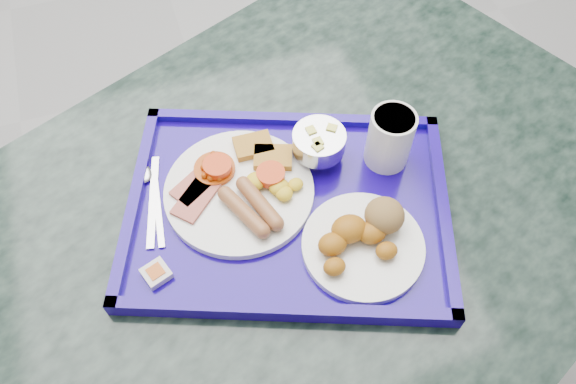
# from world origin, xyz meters

# --- Properties ---
(floor) EXTENTS (6.00, 6.00, 0.00)m
(floor) POSITION_xyz_m (0.00, 0.00, 0.00)
(floor) COLOR gray
(floor) RESTS_ON ground
(table) EXTENTS (1.55, 1.33, 0.82)m
(table) POSITION_xyz_m (-0.04, -1.17, 0.61)
(table) COLOR slate
(table) RESTS_ON floor
(tray) EXTENTS (0.60, 0.52, 0.03)m
(tray) POSITION_xyz_m (-0.01, -1.16, 0.83)
(tray) COLOR #160286
(tray) RESTS_ON table
(main_plate) EXTENTS (0.24, 0.24, 0.04)m
(main_plate) POSITION_xyz_m (-0.07, -1.11, 0.84)
(main_plate) COLOR white
(main_plate) RESTS_ON tray
(bread_plate) EXTENTS (0.18, 0.18, 0.06)m
(bread_plate) POSITION_xyz_m (0.07, -1.25, 0.85)
(bread_plate) COLOR white
(bread_plate) RESTS_ON tray
(fruit_bowl) EXTENTS (0.09, 0.09, 0.06)m
(fruit_bowl) POSITION_xyz_m (0.07, -1.08, 0.87)
(fruit_bowl) COLOR #ADADAF
(fruit_bowl) RESTS_ON tray
(juice_cup) EXTENTS (0.07, 0.07, 0.10)m
(juice_cup) POSITION_xyz_m (0.17, -1.12, 0.89)
(juice_cup) COLOR silver
(juice_cup) RESTS_ON tray
(spoon) EXTENTS (0.04, 0.16, 0.01)m
(spoon) POSITION_xyz_m (-0.21, -1.05, 0.84)
(spoon) COLOR #ADADAF
(spoon) RESTS_ON tray
(knife) EXTENTS (0.05, 0.17, 0.00)m
(knife) POSITION_xyz_m (-0.21, -1.08, 0.83)
(knife) COLOR #ADADAF
(knife) RESTS_ON tray
(jam_packet) EXTENTS (0.05, 0.05, 0.01)m
(jam_packet) POSITION_xyz_m (-0.23, -1.21, 0.84)
(jam_packet) COLOR silver
(jam_packet) RESTS_ON tray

